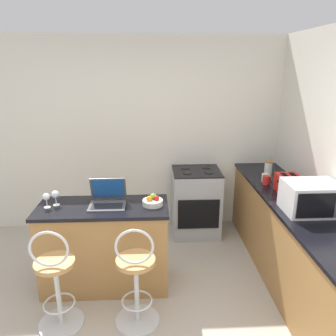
{
  "coord_description": "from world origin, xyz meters",
  "views": [
    {
      "loc": [
        0.24,
        -2.14,
        2.22
      ],
      "look_at": [
        0.43,
        1.73,
        1.0
      ],
      "focal_mm": 35.0,
      "sensor_mm": 36.0,
      "label": 1
    }
  ],
  "objects_px": {
    "stove_range": "(196,202)",
    "mug_white": "(265,178)",
    "microwave": "(311,198)",
    "mug_red": "(266,180)",
    "bar_stool_near": "(56,282)",
    "storage_jar": "(268,169)",
    "toaster": "(289,184)",
    "fruit_bowl": "(153,201)",
    "wine_glass_tall": "(46,197)",
    "laptop": "(108,198)",
    "wine_glass_short": "(55,195)",
    "bar_stool_far": "(136,279)"
  },
  "relations": [
    {
      "from": "bar_stool_far",
      "to": "laptop",
      "type": "bearing_deg",
      "value": 115.67
    },
    {
      "from": "wine_glass_tall",
      "to": "storage_jar",
      "type": "bearing_deg",
      "value": 18.28
    },
    {
      "from": "stove_range",
      "to": "mug_white",
      "type": "relative_size",
      "value": 9.49
    },
    {
      "from": "mug_white",
      "to": "bar_stool_far",
      "type": "bearing_deg",
      "value": -141.45
    },
    {
      "from": "microwave",
      "to": "mug_red",
      "type": "distance_m",
      "value": 0.77
    },
    {
      "from": "bar_stool_far",
      "to": "toaster",
      "type": "height_order",
      "value": "toaster"
    },
    {
      "from": "stove_range",
      "to": "mug_white",
      "type": "height_order",
      "value": "mug_white"
    },
    {
      "from": "wine_glass_short",
      "to": "mug_red",
      "type": "xyz_separation_m",
      "value": [
        2.27,
        0.48,
        -0.06
      ]
    },
    {
      "from": "laptop",
      "to": "wine_glass_short",
      "type": "height_order",
      "value": "laptop"
    },
    {
      "from": "laptop",
      "to": "storage_jar",
      "type": "height_order",
      "value": "laptop"
    },
    {
      "from": "bar_stool_far",
      "to": "mug_red",
      "type": "relative_size",
      "value": 9.36
    },
    {
      "from": "laptop",
      "to": "fruit_bowl",
      "type": "bearing_deg",
      "value": -5.91
    },
    {
      "from": "storage_jar",
      "to": "microwave",
      "type": "bearing_deg",
      "value": -87.42
    },
    {
      "from": "bar_stool_near",
      "to": "mug_red",
      "type": "xyz_separation_m",
      "value": [
        2.15,
        1.09,
        0.5
      ]
    },
    {
      "from": "mug_white",
      "to": "fruit_bowl",
      "type": "height_order",
      "value": "fruit_bowl"
    },
    {
      "from": "bar_stool_far",
      "to": "wine_glass_short",
      "type": "relative_size",
      "value": 6.47
    },
    {
      "from": "bar_stool_far",
      "to": "wine_glass_tall",
      "type": "xyz_separation_m",
      "value": [
        -0.87,
        0.55,
        0.55
      ]
    },
    {
      "from": "bar_stool_far",
      "to": "wine_glass_tall",
      "type": "relative_size",
      "value": 6.61
    },
    {
      "from": "bar_stool_far",
      "to": "laptop",
      "type": "distance_m",
      "value": 0.85
    },
    {
      "from": "wine_glass_short",
      "to": "fruit_bowl",
      "type": "xyz_separation_m",
      "value": [
        0.95,
        -0.05,
        -0.07
      ]
    },
    {
      "from": "wine_glass_short",
      "to": "mug_red",
      "type": "relative_size",
      "value": 1.45
    },
    {
      "from": "microwave",
      "to": "fruit_bowl",
      "type": "bearing_deg",
      "value": 171.15
    },
    {
      "from": "laptop",
      "to": "stove_range",
      "type": "bearing_deg",
      "value": 45.21
    },
    {
      "from": "laptop",
      "to": "storage_jar",
      "type": "bearing_deg",
      "value": 21.86
    },
    {
      "from": "bar_stool_far",
      "to": "storage_jar",
      "type": "height_order",
      "value": "storage_jar"
    },
    {
      "from": "bar_stool_near",
      "to": "fruit_bowl",
      "type": "height_order",
      "value": "fruit_bowl"
    },
    {
      "from": "toaster",
      "to": "mug_white",
      "type": "distance_m",
      "value": 0.4
    },
    {
      "from": "bar_stool_near",
      "to": "fruit_bowl",
      "type": "bearing_deg",
      "value": 34.06
    },
    {
      "from": "bar_stool_near",
      "to": "bar_stool_far",
      "type": "bearing_deg",
      "value": 0.0
    },
    {
      "from": "laptop",
      "to": "mug_red",
      "type": "relative_size",
      "value": 3.4
    },
    {
      "from": "toaster",
      "to": "bar_stool_near",
      "type": "bearing_deg",
      "value": -160.54
    },
    {
      "from": "wine_glass_short",
      "to": "mug_white",
      "type": "bearing_deg",
      "value": 14.11
    },
    {
      "from": "stove_range",
      "to": "laptop",
      "type": "bearing_deg",
      "value": -134.79
    },
    {
      "from": "microwave",
      "to": "mug_red",
      "type": "bearing_deg",
      "value": 101.64
    },
    {
      "from": "mug_white",
      "to": "wine_glass_short",
      "type": "relative_size",
      "value": 0.63
    },
    {
      "from": "mug_white",
      "to": "fruit_bowl",
      "type": "xyz_separation_m",
      "value": [
        -1.33,
        -0.62,
        -0.01
      ]
    },
    {
      "from": "stove_range",
      "to": "storage_jar",
      "type": "distance_m",
      "value": 1.05
    },
    {
      "from": "bar_stool_near",
      "to": "wine_glass_short",
      "type": "xyz_separation_m",
      "value": [
        -0.12,
        0.61,
        0.55
      ]
    },
    {
      "from": "bar_stool_near",
      "to": "storage_jar",
      "type": "xyz_separation_m",
      "value": [
        2.26,
        1.36,
        0.55
      ]
    },
    {
      "from": "bar_stool_far",
      "to": "fruit_bowl",
      "type": "xyz_separation_m",
      "value": [
        0.15,
        0.56,
        0.49
      ]
    },
    {
      "from": "microwave",
      "to": "mug_white",
      "type": "relative_size",
      "value": 5.07
    },
    {
      "from": "microwave",
      "to": "wine_glass_short",
      "type": "xyz_separation_m",
      "value": [
        -2.42,
        0.28,
        -0.04
      ]
    },
    {
      "from": "mug_white",
      "to": "wine_glass_tall",
      "type": "distance_m",
      "value": 2.44
    },
    {
      "from": "bar_stool_near",
      "to": "toaster",
      "type": "relative_size",
      "value": 3.21
    },
    {
      "from": "toaster",
      "to": "storage_jar",
      "type": "bearing_deg",
      "value": 94.52
    },
    {
      "from": "stove_range",
      "to": "mug_white",
      "type": "distance_m",
      "value": 1.01
    },
    {
      "from": "bar_stool_near",
      "to": "mug_red",
      "type": "bearing_deg",
      "value": 26.84
    },
    {
      "from": "wine_glass_short",
      "to": "fruit_bowl",
      "type": "bearing_deg",
      "value": -2.77
    },
    {
      "from": "bar_stool_far",
      "to": "toaster",
      "type": "xyz_separation_m",
      "value": [
        1.62,
        0.81,
        0.54
      ]
    },
    {
      "from": "stove_range",
      "to": "storage_jar",
      "type": "xyz_separation_m",
      "value": [
        0.84,
        -0.28,
        0.55
      ]
    }
  ]
}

